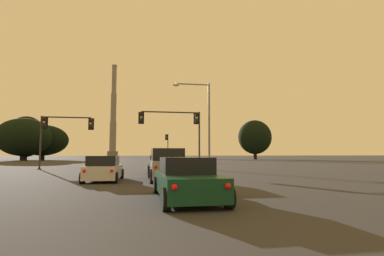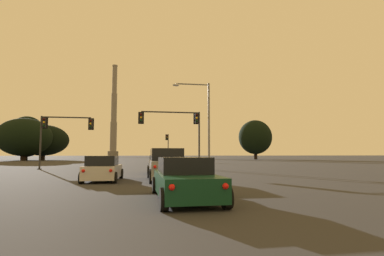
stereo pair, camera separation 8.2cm
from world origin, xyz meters
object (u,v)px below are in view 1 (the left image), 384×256
at_px(traffic_light_far_right, 167,143).
at_px(suv_right_lane_second, 167,165).
at_px(sedan_right_lane_third, 186,180).
at_px(hatchback_right_lane_front, 160,165).
at_px(traffic_light_overhead_left, 59,129).
at_px(street_lamp, 203,116).
at_px(smokestack, 113,120).
at_px(hatchback_center_lane_second, 104,169).
at_px(traffic_light_overhead_right, 179,124).

bearing_deg(traffic_light_far_right, suv_right_lane_second, -95.11).
xyz_separation_m(sedan_right_lane_third, suv_right_lane_second, (0.01, 7.62, 0.23)).
height_order(hatchback_right_lane_front, traffic_light_overhead_left, traffic_light_overhead_left).
height_order(hatchback_right_lane_front, street_lamp, street_lamp).
bearing_deg(smokestack, hatchback_right_lane_front, -83.54).
height_order(suv_right_lane_second, street_lamp, street_lamp).
bearing_deg(hatchback_center_lane_second, traffic_light_overhead_right, 67.34).
bearing_deg(suv_right_lane_second, street_lamp, 66.38).
relative_size(sedan_right_lane_third, traffic_light_overhead_right, 0.72).
xyz_separation_m(traffic_light_overhead_right, smokestack, (-18.94, 139.11, 15.59)).
bearing_deg(smokestack, hatchback_center_lane_second, -85.13).
relative_size(hatchback_right_lane_front, traffic_light_overhead_right, 0.63).
bearing_deg(traffic_light_overhead_right, traffic_light_overhead_left, 171.91).
xyz_separation_m(sedan_right_lane_third, hatchback_right_lane_front, (-0.01, 13.74, -0.00)).
bearing_deg(hatchback_right_lane_front, traffic_light_overhead_left, 140.28).
height_order(hatchback_center_lane_second, street_lamp, street_lamp).
height_order(sedan_right_lane_third, traffic_light_far_right, traffic_light_far_right).
bearing_deg(smokestack, traffic_light_overhead_right, -82.25).
relative_size(suv_right_lane_second, traffic_light_overhead_right, 0.75).
distance_m(hatchback_center_lane_second, street_lamp, 13.29).
bearing_deg(street_lamp, smokestack, 98.32).
bearing_deg(suv_right_lane_second, hatchback_center_lane_second, 178.53).
bearing_deg(suv_right_lane_second, smokestack, 96.12).
bearing_deg(street_lamp, hatchback_center_lane_second, -129.02).
distance_m(sedan_right_lane_third, street_lamp, 18.49).
bearing_deg(sedan_right_lane_third, traffic_light_far_right, 84.71).
bearing_deg(sedan_right_lane_third, hatchback_right_lane_front, 89.15).
xyz_separation_m(hatchback_right_lane_front, smokestack, (-16.53, 146.01, 19.55)).
bearing_deg(hatchback_center_lane_second, smokestack, 97.11).
bearing_deg(sedan_right_lane_third, suv_right_lane_second, 89.07).
distance_m(traffic_light_overhead_right, smokestack, 141.26).
relative_size(suv_right_lane_second, street_lamp, 0.59).
distance_m(hatchback_right_lane_front, street_lamp, 7.22).
distance_m(hatchback_right_lane_front, smokestack, 148.23).
xyz_separation_m(traffic_light_overhead_left, traffic_light_overhead_right, (12.20, -1.73, 0.46)).
xyz_separation_m(street_lamp, smokestack, (-20.81, 142.32, 15.05)).
relative_size(sedan_right_lane_third, suv_right_lane_second, 0.96).
xyz_separation_m(traffic_light_far_right, street_lamp, (0.08, -36.92, 1.33)).
xyz_separation_m(hatchback_center_lane_second, smokestack, (-12.94, 152.03, 19.55)).
distance_m(sedan_right_lane_third, traffic_light_far_right, 54.60).
height_order(sedan_right_lane_third, street_lamp, street_lamp).
xyz_separation_m(suv_right_lane_second, traffic_light_overhead_left, (-9.80, 14.74, 3.26)).
height_order(suv_right_lane_second, hatchback_right_lane_front, suv_right_lane_second).
height_order(hatchback_right_lane_front, traffic_light_overhead_right, traffic_light_overhead_right).
bearing_deg(traffic_light_overhead_left, traffic_light_overhead_right, -8.09).
distance_m(sedan_right_lane_third, suv_right_lane_second, 7.63).
height_order(traffic_light_overhead_left, traffic_light_far_right, traffic_light_far_right).
distance_m(hatchback_right_lane_front, traffic_light_far_right, 40.95).
distance_m(hatchback_center_lane_second, hatchback_right_lane_front, 7.02).
height_order(hatchback_center_lane_second, traffic_light_far_right, traffic_light_far_right).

